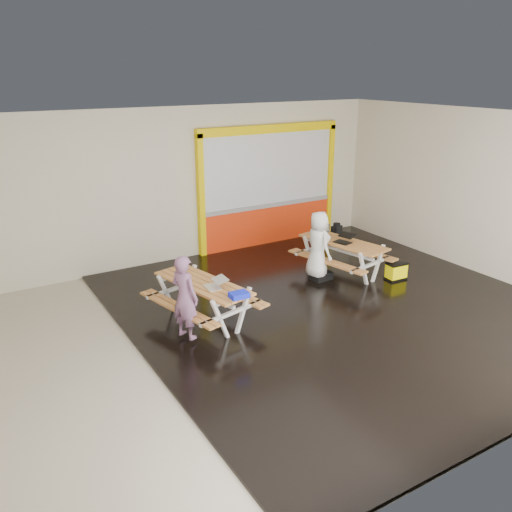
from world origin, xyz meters
TOP-DOWN VIEW (x-y plane):
  - room at (0.00, 0.00)m, footprint 10.02×8.02m
  - deck at (1.25, 0.00)m, footprint 7.50×7.98m
  - kiosk at (2.20, 3.93)m, footprint 3.88×0.16m
  - picnic_table_left at (-1.17, 0.73)m, footprint 1.74×2.21m
  - picnic_table_right at (2.39, 1.27)m, footprint 1.70×2.18m
  - person_left at (-1.72, 0.25)m, footprint 0.50×0.60m
  - person_right at (1.73, 1.27)m, footprint 0.49×0.71m
  - laptop_left at (-1.08, 0.43)m, footprint 0.38×0.35m
  - laptop_right at (2.37, 1.22)m, footprint 0.46×0.43m
  - blue_pouch at (-0.95, -0.15)m, footprint 0.31×0.22m
  - toolbox at (2.37, 2.00)m, footprint 0.45×0.35m
  - backpack at (2.82, 2.01)m, footprint 0.29×0.23m
  - dark_case at (1.80, 1.23)m, footprint 0.45×0.36m
  - fluke_bag at (3.16, 0.41)m, footprint 0.44×0.30m

SIDE VIEW (x-z plane):
  - deck at x=1.25m, z-range 0.00..0.05m
  - dark_case at x=1.80m, z-range 0.05..0.21m
  - fluke_bag at x=3.16m, z-range 0.04..0.41m
  - picnic_table_right at x=2.39m, z-range 0.21..0.99m
  - picnic_table_left at x=-1.17m, z-range 0.21..0.99m
  - backpack at x=2.82m, z-range 0.51..0.93m
  - person_right at x=1.73m, z-range 0.11..1.52m
  - person_left at x=-1.72m, z-range 0.11..1.52m
  - blue_pouch at x=-0.95m, z-range 0.78..0.87m
  - laptop_right at x=2.37m, z-range 0.75..0.92m
  - laptop_left at x=-1.08m, z-range 0.76..0.91m
  - toolbox at x=2.37m, z-range 0.76..0.99m
  - kiosk at x=2.20m, z-range -0.06..2.94m
  - room at x=0.00m, z-range -0.01..3.51m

